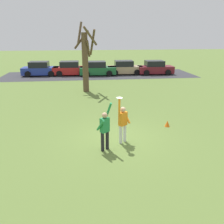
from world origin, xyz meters
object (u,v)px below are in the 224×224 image
(parked_car_green, at_px, (97,69))
(parked_car_tan, at_px, (125,68))
(parked_car_blue, at_px, (40,69))
(parked_car_maroon, at_px, (155,68))
(person_catcher, at_px, (123,122))
(field_cone_orange, at_px, (167,124))
(person_defender, at_px, (105,128))
(bare_tree_tall, at_px, (86,59))
(frisbee_disc, at_px, (119,98))
(parked_car_red, at_px, (71,69))

(parked_car_green, bearing_deg, parked_car_tan, 7.19)
(parked_car_blue, bearing_deg, parked_car_maroon, -1.78)
(person_catcher, relative_size, field_cone_orange, 6.50)
(parked_car_tan, bearing_deg, person_catcher, -99.10)
(field_cone_orange, bearing_deg, person_defender, -147.89)
(parked_car_green, xyz_separation_m, bare_tree_tall, (-1.37, -7.76, 1.97))
(parked_car_green, bearing_deg, parked_car_blue, 175.73)
(person_defender, bearing_deg, bare_tree_tall, 56.73)
(person_defender, bearing_deg, frisbee_disc, -0.00)
(person_defender, bearing_deg, parked_car_blue, 70.36)
(frisbee_disc, height_order, field_cone_orange, frisbee_disc)
(frisbee_disc, distance_m, parked_car_tan, 18.47)
(parked_car_tan, relative_size, bare_tree_tall, 0.75)
(person_defender, distance_m, parked_car_red, 18.84)
(person_catcher, bearing_deg, parked_car_blue, -106.71)
(parked_car_blue, distance_m, parked_car_red, 3.44)
(person_catcher, xyz_separation_m, field_cone_orange, (2.62, 1.55, -0.82))
(field_cone_orange, bearing_deg, frisbee_disc, -149.02)
(parked_car_blue, bearing_deg, parked_car_red, -1.31)
(frisbee_disc, relative_size, field_cone_orange, 0.82)
(person_catcher, relative_size, bare_tree_tall, 0.38)
(parked_car_tan, bearing_deg, field_cone_orange, -91.03)
(parked_car_tan, bearing_deg, parked_car_red, -179.98)
(person_defender, height_order, bare_tree_tall, bare_tree_tall)
(parked_car_maroon, distance_m, bare_tree_tall, 11.44)
(field_cone_orange, bearing_deg, bare_tree_tall, 116.06)
(person_defender, distance_m, parked_car_green, 18.26)
(bare_tree_tall, bearing_deg, person_catcher, -81.64)
(parked_car_green, distance_m, field_cone_orange, 16.31)
(parked_car_red, height_order, field_cone_orange, parked_car_red)
(parked_car_maroon, relative_size, bare_tree_tall, 0.75)
(person_defender, bearing_deg, parked_car_tan, 41.24)
(frisbee_disc, bearing_deg, person_defender, -143.43)
(bare_tree_tall, bearing_deg, parked_car_green, 79.99)
(frisbee_disc, distance_m, field_cone_orange, 3.79)
(frisbee_disc, relative_size, parked_car_maroon, 0.06)
(person_defender, distance_m, frisbee_disc, 1.38)
(parked_car_green, xyz_separation_m, parked_car_maroon, (6.84, -0.04, 0.00))
(field_cone_orange, bearing_deg, parked_car_red, 109.20)
(parked_car_red, bearing_deg, person_defender, -82.09)
(person_catcher, bearing_deg, parked_car_red, -116.72)
(parked_car_blue, distance_m, bare_tree_tall, 9.99)
(person_defender, distance_m, parked_car_blue, 19.69)
(person_catcher, height_order, parked_car_red, person_catcher)
(person_defender, bearing_deg, parked_car_red, 60.43)
(parked_car_red, relative_size, bare_tree_tall, 0.75)
(person_catcher, height_order, frisbee_disc, frisbee_disc)
(person_catcher, xyz_separation_m, parked_car_maroon, (6.76, 17.58, -0.25))
(bare_tree_tall, bearing_deg, parked_car_maroon, 43.24)
(parked_car_green, relative_size, field_cone_orange, 12.90)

